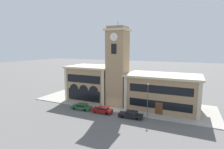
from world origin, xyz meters
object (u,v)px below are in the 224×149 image
Objects in this scene: parked_car_near at (82,106)px; parked_car_far at (131,114)px; street_lamp at (148,95)px; bollard at (108,108)px; parked_car_mid at (103,110)px.

parked_car_far reaches higher than parked_car_near.
street_lamp is (14.51, 1.76, 3.81)m from parked_car_near.
street_lamp is at bearing 1.29° from bollard.
street_lamp reaches higher than parked_car_near.
street_lamp is (2.85, 1.76, 3.78)m from parked_car_far.
parked_car_near is 0.96× the size of parked_car_far.
parked_car_near is 15.11m from street_lamp.
street_lamp reaches higher than parked_car_mid.
street_lamp is 9.41m from bollard.
parked_car_mid reaches higher than parked_car_near.
bollard is at bearing -178.71° from street_lamp.
parked_car_near is 1.05× the size of parked_car_mid.
bollard is (-8.59, -0.19, -3.83)m from street_lamp.
parked_car_mid is 1.69m from bollard.
parked_car_near is 5.29m from parked_car_mid.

